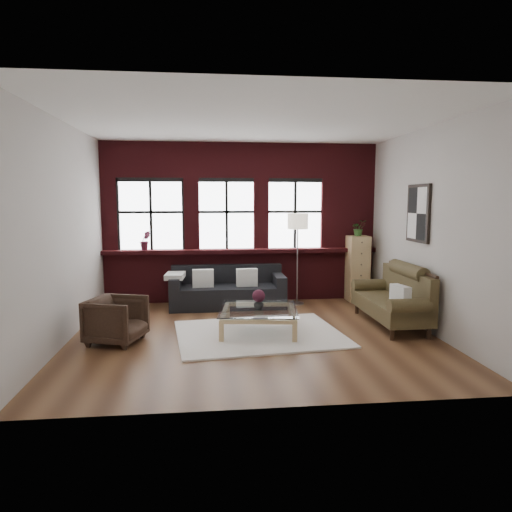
{
  "coord_description": "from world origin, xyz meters",
  "views": [
    {
      "loc": [
        -0.69,
        -6.8,
        2.07
      ],
      "look_at": [
        0.1,
        0.6,
        1.15
      ],
      "focal_mm": 32.0,
      "sensor_mm": 36.0,
      "label": 1
    }
  ],
  "objects": [
    {
      "name": "flowers",
      "position": [
        0.09,
        0.11,
        0.59
      ],
      "size": [
        0.2,
        0.2,
        0.2
      ],
      "primitive_type": "sphere",
      "color": "#4B192B",
      "rests_on": "vase"
    },
    {
      "name": "armchair",
      "position": [
        -2.02,
        -0.17,
        0.34
      ],
      "size": [
        0.92,
        0.91,
        0.67
      ],
      "primitive_type": "imported",
      "rotation": [
        0.0,
        0.0,
        1.26
      ],
      "color": "black",
      "rests_on": "floor"
    },
    {
      "name": "pillow_a",
      "position": [
        -0.78,
        1.8,
        0.59
      ],
      "size": [
        0.4,
        0.15,
        0.34
      ],
      "primitive_type": "cube",
      "rotation": [
        0.0,
        0.0,
        0.02
      ],
      "color": "silver",
      "rests_on": "dark_sofa"
    },
    {
      "name": "potted_plant_top",
      "position": [
        2.37,
        2.17,
        1.5
      ],
      "size": [
        0.3,
        0.26,
        0.32
      ],
      "primitive_type": "imported",
      "rotation": [
        0.0,
        0.0,
        0.04
      ],
      "color": "#2D5923",
      "rests_on": "drawer_chest"
    },
    {
      "name": "wall_back",
      "position": [
        0.0,
        2.5,
        1.6
      ],
      "size": [
        5.5,
        0.0,
        5.5
      ],
      "primitive_type": "plane",
      "rotation": [
        1.57,
        0.0,
        0.0
      ],
      "color": "#BBB5AE",
      "rests_on": "ground"
    },
    {
      "name": "vase",
      "position": [
        0.09,
        0.11,
        0.47
      ],
      "size": [
        0.17,
        0.17,
        0.16
      ],
      "primitive_type": "imported",
      "rotation": [
        0.0,
        0.0,
        0.09
      ],
      "color": "#B2B2B2",
      "rests_on": "coffee_table"
    },
    {
      "name": "wall_front",
      "position": [
        0.0,
        -2.5,
        1.6
      ],
      "size": [
        5.5,
        0.0,
        5.5
      ],
      "primitive_type": "plane",
      "rotation": [
        -1.57,
        0.0,
        0.0
      ],
      "color": "#BBB5AE",
      "rests_on": "ground"
    },
    {
      "name": "pillow_b",
      "position": [
        0.05,
        1.8,
        0.59
      ],
      "size": [
        0.41,
        0.16,
        0.34
      ],
      "primitive_type": "cube",
      "rotation": [
        0.0,
        0.0,
        0.06
      ],
      "color": "silver",
      "rests_on": "dark_sofa"
    },
    {
      "name": "sill_plant",
      "position": [
        -1.91,
        2.32,
        1.27
      ],
      "size": [
        0.26,
        0.23,
        0.38
      ],
      "primitive_type": "imported",
      "rotation": [
        0.0,
        0.0,
        0.36
      ],
      "color": "#4B192B",
      "rests_on": "sill_ledge"
    },
    {
      "name": "ceiling",
      "position": [
        0.0,
        0.0,
        3.2
      ],
      "size": [
        5.5,
        5.5,
        0.0
      ],
      "primitive_type": "plane",
      "rotation": [
        3.14,
        0.0,
        0.0
      ],
      "color": "white",
      "rests_on": "ground"
    },
    {
      "name": "wall_left",
      "position": [
        -2.75,
        0.0,
        1.6
      ],
      "size": [
        0.0,
        5.0,
        5.0
      ],
      "primitive_type": "plane",
      "rotation": [
        1.57,
        0.0,
        1.57
      ],
      "color": "#BBB5AE",
      "rests_on": "ground"
    },
    {
      "name": "floor_lamp",
      "position": [
        1.07,
        1.98,
        0.98
      ],
      "size": [
        0.4,
        0.4,
        1.95
      ],
      "primitive_type": null,
      "color": "#A5A5A8",
      "rests_on": "floor"
    },
    {
      "name": "window_mid",
      "position": [
        -0.3,
        2.45,
        1.75
      ],
      "size": [
        1.38,
        0.1,
        1.5
      ],
      "primitive_type": null,
      "color": "black",
      "rests_on": "brick_backwall"
    },
    {
      "name": "shag_rug",
      "position": [
        0.08,
        -0.0,
        0.01
      ],
      "size": [
        2.7,
        2.23,
        0.03
      ],
      "primitive_type": "cube",
      "rotation": [
        0.0,
        0.0,
        0.12
      ],
      "color": "white",
      "rests_on": "floor"
    },
    {
      "name": "wall_poster",
      "position": [
        2.72,
        0.3,
        1.85
      ],
      "size": [
        0.05,
        0.74,
        0.94
      ],
      "primitive_type": null,
      "color": "black",
      "rests_on": "wall_right"
    },
    {
      "name": "vintage_settee",
      "position": [
        2.3,
        0.31,
        0.5
      ],
      "size": [
        0.83,
        1.87,
        1.0
      ],
      "primitive_type": null,
      "color": "#44391F",
      "rests_on": "floor"
    },
    {
      "name": "floor",
      "position": [
        0.0,
        0.0,
        0.0
      ],
      "size": [
        5.5,
        5.5,
        0.0
      ],
      "primitive_type": "plane",
      "color": "#56341F",
      "rests_on": "ground"
    },
    {
      "name": "wall_right",
      "position": [
        2.75,
        0.0,
        1.6
      ],
      "size": [
        0.0,
        5.0,
        5.0
      ],
      "primitive_type": "plane",
      "rotation": [
        1.57,
        0.0,
        -1.57
      ],
      "color": "#BBB5AE",
      "rests_on": "ground"
    },
    {
      "name": "dark_sofa",
      "position": [
        -0.31,
        1.9,
        0.4
      ],
      "size": [
        2.19,
        0.89,
        0.79
      ],
      "primitive_type": null,
      "color": "black",
      "rests_on": "floor"
    },
    {
      "name": "sill_ledge",
      "position": [
        0.0,
        2.35,
        1.04
      ],
      "size": [
        5.5,
        0.3,
        0.08
      ],
      "primitive_type": "cube",
      "color": "#4C1116",
      "rests_on": "brick_backwall"
    },
    {
      "name": "coffee_table",
      "position": [
        0.09,
        0.11,
        0.19
      ],
      "size": [
        1.33,
        1.33,
        0.4
      ],
      "primitive_type": null,
      "rotation": [
        0.0,
        0.0,
        -0.13
      ],
      "color": "tan",
      "rests_on": "shag_rug"
    },
    {
      "name": "window_left",
      "position": [
        -1.8,
        2.45,
        1.75
      ],
      "size": [
        1.38,
        0.1,
        1.5
      ],
      "primitive_type": null,
      "color": "black",
      "rests_on": "brick_backwall"
    },
    {
      "name": "window_right",
      "position": [
        1.1,
        2.45,
        1.75
      ],
      "size": [
        1.38,
        0.1,
        1.5
      ],
      "primitive_type": null,
      "color": "black",
      "rests_on": "brick_backwall"
    },
    {
      "name": "drawer_chest",
      "position": [
        2.37,
        2.17,
        0.67
      ],
      "size": [
        0.41,
        0.41,
        1.34
      ],
      "primitive_type": "cube",
      "color": "tan",
      "rests_on": "floor"
    },
    {
      "name": "brick_backwall",
      "position": [
        0.0,
        2.44,
        1.6
      ],
      "size": [
        5.5,
        0.12,
        3.2
      ],
      "primitive_type": null,
      "color": "#4C1116",
      "rests_on": "floor"
    },
    {
      "name": "pillow_settee",
      "position": [
        2.22,
        -0.26,
        0.61
      ],
      "size": [
        0.2,
        0.4,
        0.34
      ],
      "primitive_type": "cube",
      "rotation": [
        0.0,
        0.0,
        0.17
      ],
      "color": "silver",
      "rests_on": "vintage_settee"
    }
  ]
}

